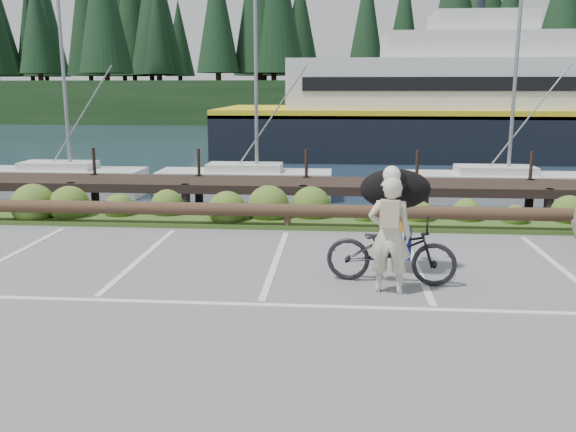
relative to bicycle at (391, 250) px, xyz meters
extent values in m
plane|color=#5F6062|center=(-2.04, -0.85, -0.56)|extent=(72.00, 72.00, 0.00)
plane|color=#1B2D41|center=(-2.04, 47.15, -1.76)|extent=(160.00, 160.00, 0.00)
cube|color=#3D5B21|center=(-2.04, 4.45, -0.51)|extent=(34.00, 1.60, 0.10)
imported|color=black|center=(0.00, 0.00, 0.00)|extent=(2.24, 1.06, 1.13)
imported|color=beige|center=(-0.07, -0.50, 0.38)|extent=(0.75, 0.55, 1.88)
ellipsoid|color=black|center=(0.10, 0.68, 0.92)|extent=(0.77, 1.30, 0.71)
camera|label=1|loc=(-0.92, -9.90, 2.66)|focal=38.00mm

